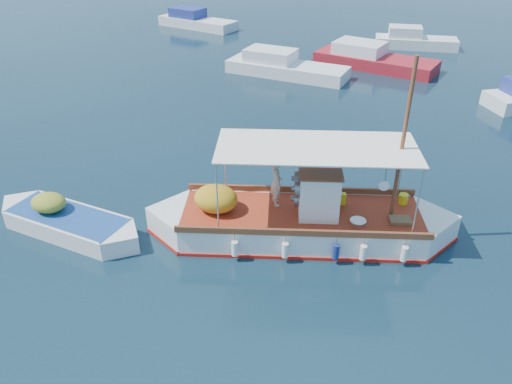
% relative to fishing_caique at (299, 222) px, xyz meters
% --- Properties ---
extents(ground, '(160.00, 160.00, 0.00)m').
position_rel_fishing_caique_xyz_m(ground, '(-0.07, 0.12, -0.57)').
color(ground, black).
rests_on(ground, ground).
extents(fishing_caique, '(10.27, 5.11, 6.56)m').
position_rel_fishing_caique_xyz_m(fishing_caique, '(0.00, 0.00, 0.00)').
color(fishing_caique, white).
rests_on(fishing_caique, ground).
extents(dinghy, '(6.07, 2.13, 1.49)m').
position_rel_fishing_caique_xyz_m(dinghy, '(-7.72, -2.53, -0.26)').
color(dinghy, white).
rests_on(dinghy, ground).
extents(bg_boat_nw, '(8.18, 3.15, 1.80)m').
position_rel_fishing_caique_xyz_m(bg_boat_nw, '(-6.00, 17.24, -0.08)').
color(bg_boat_nw, silver).
rests_on(bg_boat_nw, ground).
extents(bg_boat_n, '(8.62, 4.48, 1.80)m').
position_rel_fishing_caique_xyz_m(bg_boat_n, '(-0.81, 21.09, -0.08)').
color(bg_boat_n, maroon).
rests_on(bg_boat_n, ground).
extents(bg_boat_far_w, '(7.72, 3.86, 1.80)m').
position_rel_fishing_caique_xyz_m(bg_boat_far_w, '(-17.71, 27.99, -0.08)').
color(bg_boat_far_w, silver).
rests_on(bg_boat_far_w, ground).
extents(bg_boat_far_n, '(6.38, 2.96, 1.80)m').
position_rel_fishing_caique_xyz_m(bg_boat_far_n, '(1.44, 27.37, -0.08)').
color(bg_boat_far_n, silver).
rests_on(bg_boat_far_n, ground).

